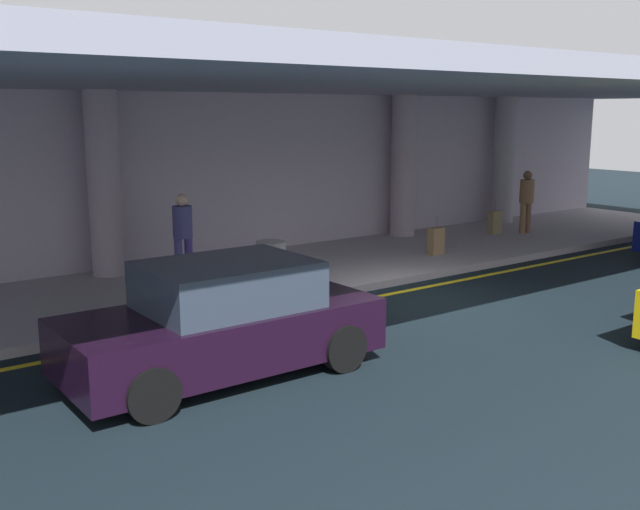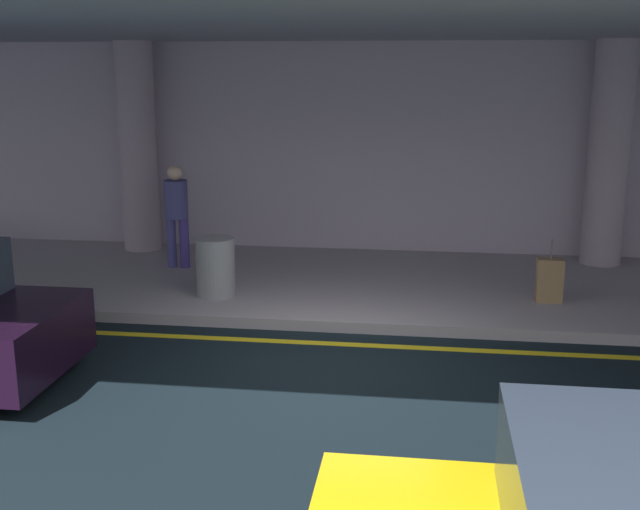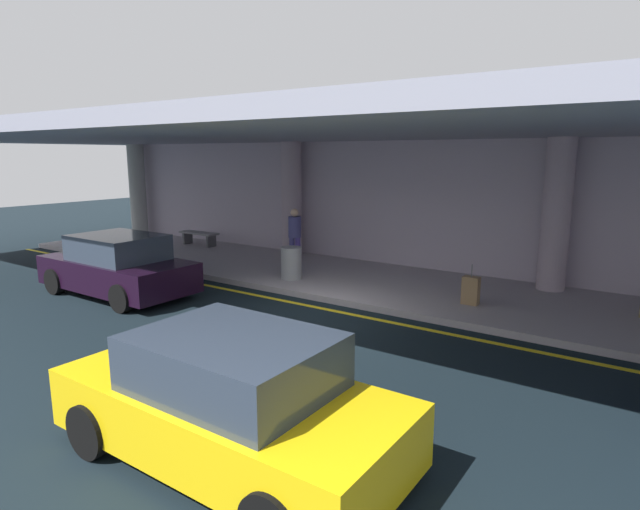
{
  "view_description": "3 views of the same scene",
  "coord_description": "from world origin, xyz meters",
  "px_view_note": "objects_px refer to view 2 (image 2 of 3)",
  "views": [
    {
      "loc": [
        -9.12,
        -9.39,
        3.4
      ],
      "look_at": [
        -1.27,
        1.25,
        0.78
      ],
      "focal_mm": 40.99,
      "sensor_mm": 36.0,
      "label": 1
    },
    {
      "loc": [
        1.08,
        -8.69,
        3.4
      ],
      "look_at": [
        -0.3,
        1.38,
        0.95
      ],
      "focal_mm": 44.32,
      "sensor_mm": 36.0,
      "label": 2
    },
    {
      "loc": [
        6.4,
        -8.68,
        3.4
      ],
      "look_at": [
        -1.44,
        2.65,
        0.73
      ],
      "focal_mm": 29.21,
      "sensor_mm": 36.0,
      "label": 3
    }
  ],
  "objects_px": {
    "support_column_left_mid": "(138,148)",
    "support_column_center": "(609,155)",
    "traveler_with_luggage": "(176,210)",
    "suitcase_upright_secondary": "(549,280)",
    "trash_bin_steel": "(216,267)"
  },
  "relations": [
    {
      "from": "traveler_with_luggage",
      "to": "suitcase_upright_secondary",
      "type": "xyz_separation_m",
      "value": [
        5.77,
        -1.18,
        -0.65
      ]
    },
    {
      "from": "support_column_left_mid",
      "to": "trash_bin_steel",
      "type": "distance_m",
      "value": 3.74
    },
    {
      "from": "support_column_left_mid",
      "to": "suitcase_upright_secondary",
      "type": "bearing_deg",
      "value": -19.43
    },
    {
      "from": "support_column_center",
      "to": "traveler_with_luggage",
      "type": "height_order",
      "value": "support_column_center"
    },
    {
      "from": "support_column_center",
      "to": "traveler_with_luggage",
      "type": "xyz_separation_m",
      "value": [
        -6.94,
        -1.23,
        -0.86
      ]
    },
    {
      "from": "traveler_with_luggage",
      "to": "trash_bin_steel",
      "type": "relative_size",
      "value": 1.98
    },
    {
      "from": "support_column_left_mid",
      "to": "support_column_center",
      "type": "height_order",
      "value": "same"
    },
    {
      "from": "support_column_center",
      "to": "suitcase_upright_secondary",
      "type": "xyz_separation_m",
      "value": [
        -1.18,
        -2.41,
        -1.51
      ]
    },
    {
      "from": "support_column_center",
      "to": "traveler_with_luggage",
      "type": "bearing_deg",
      "value": -169.97
    },
    {
      "from": "support_column_left_mid",
      "to": "traveler_with_luggage",
      "type": "xyz_separation_m",
      "value": [
        1.06,
        -1.23,
        -0.86
      ]
    },
    {
      "from": "support_column_left_mid",
      "to": "support_column_center",
      "type": "bearing_deg",
      "value": 0.0
    },
    {
      "from": "support_column_left_mid",
      "to": "support_column_center",
      "type": "distance_m",
      "value": 8.0
    },
    {
      "from": "support_column_left_mid",
      "to": "trash_bin_steel",
      "type": "bearing_deg",
      "value": -52.61
    },
    {
      "from": "support_column_left_mid",
      "to": "trash_bin_steel",
      "type": "relative_size",
      "value": 4.29
    },
    {
      "from": "support_column_center",
      "to": "suitcase_upright_secondary",
      "type": "bearing_deg",
      "value": -116.04
    }
  ]
}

